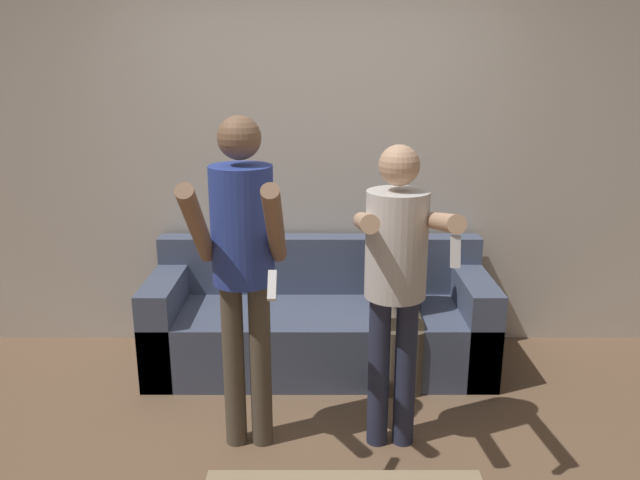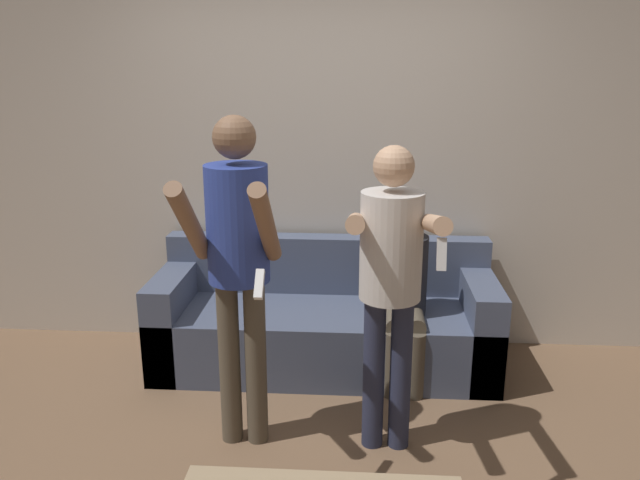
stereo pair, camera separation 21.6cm
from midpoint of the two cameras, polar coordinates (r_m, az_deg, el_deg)
ground_plane at (r=3.23m, az=-3.04°, el=-20.90°), size 14.00×14.00×0.00m
wall_back at (r=4.24m, az=-2.17°, el=8.02°), size 6.40×0.06×2.70m
couch at (r=4.13m, az=-1.51°, el=-7.67°), size 2.18×0.77×0.80m
person_standing_left at (r=3.03m, az=-9.08°, el=-1.15°), size 0.42×0.64×1.70m
person_standing_right at (r=3.03m, az=4.99°, el=-2.64°), size 0.42×0.69×1.57m
person_seated at (r=3.88m, az=5.80°, el=-3.97°), size 0.29×0.52×1.14m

